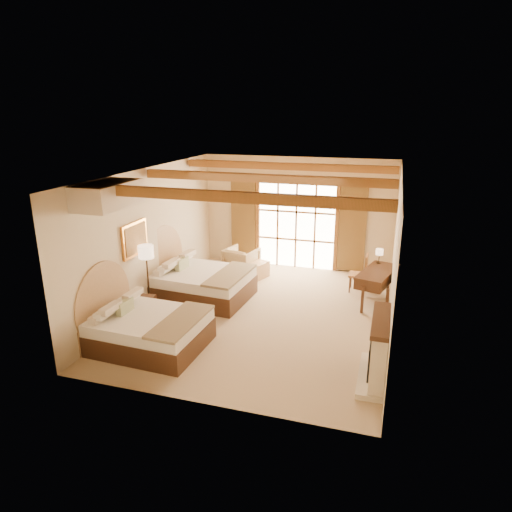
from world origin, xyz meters
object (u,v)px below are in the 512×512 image
at_px(nightstand, 143,309).
at_px(desk, 376,286).
at_px(bed_near, 141,325).
at_px(bed_far, 195,280).
at_px(armchair, 241,261).

bearing_deg(nightstand, desk, 21.67).
bearing_deg(nightstand, bed_near, -67.14).
height_order(bed_far, nightstand, bed_far).
bearing_deg(armchair, bed_far, 86.64).
height_order(bed_near, armchair, bed_near).
relative_size(armchair, desk, 0.52).
bearing_deg(bed_far, bed_near, -86.10).
distance_m(bed_near, bed_far, 2.55).
height_order(bed_near, nightstand, bed_near).
relative_size(bed_near, desk, 1.37).
bearing_deg(desk, nightstand, -137.24).
bearing_deg(nightstand, bed_far, 64.84).
xyz_separation_m(bed_near, armchair, (0.57, 4.46, -0.05)).
distance_m(nightstand, armchair, 3.63).
height_order(nightstand, desk, desk).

